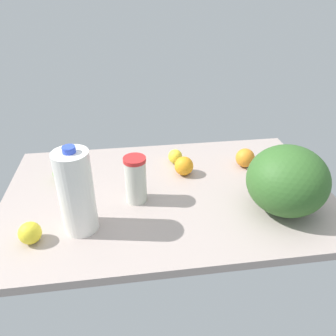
# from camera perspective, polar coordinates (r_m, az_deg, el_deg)

# --- Properties ---
(countertop) EXTENTS (1.20, 0.76, 0.03)m
(countertop) POSITION_cam_1_polar(r_m,az_deg,el_deg) (1.23, -0.00, -4.59)
(countertop) COLOR #A99993
(countertop) RESTS_ON ground
(watermelon) EXTENTS (0.27, 0.27, 0.23)m
(watermelon) POSITION_cam_1_polar(r_m,az_deg,el_deg) (1.14, 20.04, -2.05)
(watermelon) COLOR #336227
(watermelon) RESTS_ON countertop
(tumbler_cup) EXTENTS (0.08, 0.08, 0.17)m
(tumbler_cup) POSITION_cam_1_polar(r_m,az_deg,el_deg) (1.14, -5.66, -2.01)
(tumbler_cup) COLOR beige
(tumbler_cup) RESTS_ON countertop
(milk_jug) EXTENTS (0.11, 0.11, 0.29)m
(milk_jug) POSITION_cam_1_polar(r_m,az_deg,el_deg) (1.02, -15.69, -4.10)
(milk_jug) COLOR white
(milk_jug) RESTS_ON countertop
(lemon_near_front) EXTENTS (0.06, 0.06, 0.06)m
(lemon_near_front) POSITION_cam_1_polar(r_m,az_deg,el_deg) (1.39, 1.27, 2.03)
(lemon_near_front) COLOR yellow
(lemon_near_front) RESTS_ON countertop
(lime_far_back) EXTENTS (0.06, 0.06, 0.06)m
(lime_far_back) POSITION_cam_1_polar(r_m,az_deg,el_deg) (1.34, -18.15, -0.84)
(lime_far_back) COLOR #67B134
(lime_far_back) RESTS_ON countertop
(lemon_loose) EXTENTS (0.07, 0.07, 0.07)m
(lemon_loose) POSITION_cam_1_polar(r_m,az_deg,el_deg) (1.08, -22.90, -10.37)
(lemon_loose) COLOR yellow
(lemon_loose) RESTS_ON countertop
(orange_beside_bowl) EXTENTS (0.08, 0.08, 0.08)m
(orange_beside_bowl) POSITION_cam_1_polar(r_m,az_deg,el_deg) (1.40, 13.28, 1.74)
(orange_beside_bowl) COLOR orange
(orange_beside_bowl) RESTS_ON countertop
(orange_by_jug) EXTENTS (0.08, 0.08, 0.08)m
(orange_by_jug) POSITION_cam_1_polar(r_m,az_deg,el_deg) (1.31, 2.79, 0.36)
(orange_by_jug) COLOR orange
(orange_by_jug) RESTS_ON countertop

